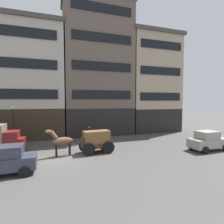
{
  "coord_description": "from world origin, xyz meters",
  "views": [
    {
      "loc": [
        0.09,
        -14.16,
        4.65
      ],
      "look_at": [
        5.39,
        2.07,
        3.57
      ],
      "focal_mm": 28.16,
      "sensor_mm": 36.0,
      "label": 1
    }
  ],
  "objects_px": {
    "streetlamp_curbside": "(14,120)",
    "draft_horse": "(62,141)",
    "pedestrian_officer": "(89,133)",
    "sedan_dark": "(5,160)",
    "cargo_wagon": "(96,140)",
    "fire_hydrant_curbside": "(64,139)",
    "sedan_light": "(208,141)"
  },
  "relations": [
    {
      "from": "draft_horse",
      "to": "streetlamp_curbside",
      "type": "distance_m",
      "value": 7.07
    },
    {
      "from": "cargo_wagon",
      "to": "streetlamp_curbside",
      "type": "height_order",
      "value": "streetlamp_curbside"
    },
    {
      "from": "sedan_dark",
      "to": "pedestrian_officer",
      "type": "xyz_separation_m",
      "value": [
        6.8,
        7.64,
        0.07
      ]
    },
    {
      "from": "cargo_wagon",
      "to": "pedestrian_officer",
      "type": "xyz_separation_m",
      "value": [
        0.32,
        4.84,
        -0.17
      ]
    },
    {
      "from": "sedan_dark",
      "to": "sedan_light",
      "type": "bearing_deg",
      "value": 1.01
    },
    {
      "from": "sedan_light",
      "to": "fire_hydrant_curbside",
      "type": "xyz_separation_m",
      "value": [
        -12.68,
        7.47,
        -0.49
      ]
    },
    {
      "from": "sedan_dark",
      "to": "cargo_wagon",
      "type": "bearing_deg",
      "value": 23.36
    },
    {
      "from": "cargo_wagon",
      "to": "sedan_dark",
      "type": "bearing_deg",
      "value": -156.64
    },
    {
      "from": "pedestrian_officer",
      "to": "fire_hydrant_curbside",
      "type": "distance_m",
      "value": 2.87
    },
    {
      "from": "sedan_dark",
      "to": "sedan_light",
      "type": "distance_m",
      "value": 16.67
    },
    {
      "from": "draft_horse",
      "to": "pedestrian_officer",
      "type": "relative_size",
      "value": 1.31
    },
    {
      "from": "pedestrian_officer",
      "to": "fire_hydrant_curbside",
      "type": "bearing_deg",
      "value": 177.48
    },
    {
      "from": "cargo_wagon",
      "to": "sedan_dark",
      "type": "height_order",
      "value": "cargo_wagon"
    },
    {
      "from": "fire_hydrant_curbside",
      "to": "sedan_light",
      "type": "bearing_deg",
      "value": -30.5
    },
    {
      "from": "fire_hydrant_curbside",
      "to": "sedan_dark",
      "type": "bearing_deg",
      "value": -117.17
    },
    {
      "from": "streetlamp_curbside",
      "to": "draft_horse",
      "type": "bearing_deg",
      "value": -48.48
    },
    {
      "from": "cargo_wagon",
      "to": "fire_hydrant_curbside",
      "type": "xyz_separation_m",
      "value": [
        -2.49,
        4.97,
        -0.72
      ]
    },
    {
      "from": "draft_horse",
      "to": "sedan_dark",
      "type": "bearing_deg",
      "value": -141.62
    },
    {
      "from": "cargo_wagon",
      "to": "draft_horse",
      "type": "height_order",
      "value": "draft_horse"
    },
    {
      "from": "pedestrian_officer",
      "to": "streetlamp_curbside",
      "type": "bearing_deg",
      "value": 177.49
    },
    {
      "from": "sedan_dark",
      "to": "draft_horse",
      "type": "bearing_deg",
      "value": 38.38
    },
    {
      "from": "draft_horse",
      "to": "pedestrian_officer",
      "type": "distance_m",
      "value": 5.85
    },
    {
      "from": "pedestrian_officer",
      "to": "streetlamp_curbside",
      "type": "relative_size",
      "value": 0.44
    },
    {
      "from": "pedestrian_officer",
      "to": "streetlamp_curbside",
      "type": "distance_m",
      "value": 8.05
    },
    {
      "from": "sedan_light",
      "to": "streetlamp_curbside",
      "type": "bearing_deg",
      "value": 156.55
    },
    {
      "from": "pedestrian_officer",
      "to": "fire_hydrant_curbside",
      "type": "relative_size",
      "value": 2.16
    },
    {
      "from": "draft_horse",
      "to": "pedestrian_officer",
      "type": "bearing_deg",
      "value": 55.99
    },
    {
      "from": "sedan_dark",
      "to": "streetlamp_curbside",
      "type": "bearing_deg",
      "value": 97.62
    },
    {
      "from": "sedan_dark",
      "to": "pedestrian_officer",
      "type": "bearing_deg",
      "value": 48.34
    },
    {
      "from": "fire_hydrant_curbside",
      "to": "draft_horse",
      "type": "bearing_deg",
      "value": -95.26
    },
    {
      "from": "streetlamp_curbside",
      "to": "cargo_wagon",
      "type": "bearing_deg",
      "value": -34.51
    },
    {
      "from": "cargo_wagon",
      "to": "streetlamp_curbside",
      "type": "bearing_deg",
      "value": 145.49
    }
  ]
}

